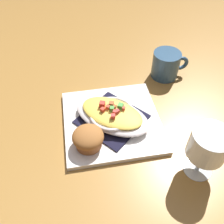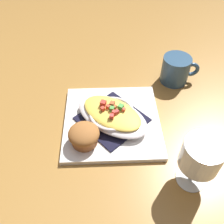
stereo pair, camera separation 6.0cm
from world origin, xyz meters
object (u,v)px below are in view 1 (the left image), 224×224
at_px(square_plate, 112,121).
at_px(muffin, 88,138).
at_px(stemmed_glass, 208,146).
at_px(gratin_dish, 112,114).
at_px(coffee_mug, 166,66).

xyz_separation_m(square_plate, muffin, (0.08, -0.06, 0.03)).
height_order(square_plate, stemmed_glass, stemmed_glass).
bearing_deg(square_plate, gratin_dish, -178.79).
distance_m(muffin, stemmed_glass, 0.27).
bearing_deg(square_plate, coffee_mug, 134.35).
relative_size(gratin_dish, coffee_mug, 2.04).
distance_m(gratin_dish, coffee_mug, 0.27).
bearing_deg(coffee_mug, gratin_dish, -45.66).
bearing_deg(stemmed_glass, coffee_mug, 178.90).
distance_m(gratin_dish, stemmed_glass, 0.25).
relative_size(gratin_dish, muffin, 3.12).
xyz_separation_m(square_plate, stemmed_glass, (0.16, 0.18, 0.08)).
height_order(gratin_dish, muffin, same).
distance_m(gratin_dish, muffin, 0.10).
xyz_separation_m(muffin, coffee_mug, (-0.26, 0.26, -0.00)).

